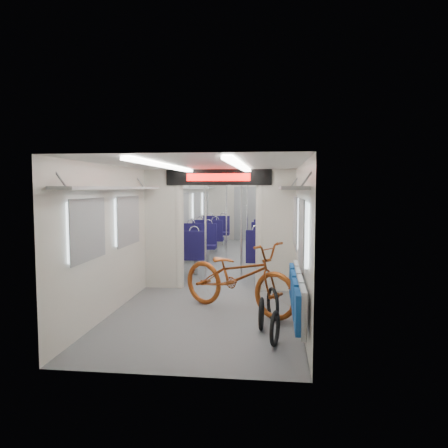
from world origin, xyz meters
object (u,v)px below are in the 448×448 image
Objects in this scene: seat_bay_near_left at (193,245)px; seat_bay_far_left at (212,232)px; bike_hoop_a at (275,330)px; stanchion_far_left at (226,217)px; stanchion_far_right at (247,217)px; bicycle at (238,276)px; bike_hoop_c at (273,306)px; seat_bay_far_right at (271,232)px; stanchion_near_right at (241,226)px; bike_hoop_b at (261,316)px; flip_bench at (297,294)px; stanchion_near_left at (206,228)px; seat_bay_near_right at (269,246)px.

seat_bay_near_left is 1.02× the size of seat_bay_far_left.
stanchion_far_left is at bearing 101.41° from bike_hoop_a.
seat_bay_far_left is 2.25m from stanchion_far_right.
bike_hoop_c is (0.55, -0.45, -0.34)m from bicycle.
stanchion_near_right is (-0.57, -4.60, 0.58)m from seat_bay_far_right.
bike_hoop_b is 0.22× the size of seat_bay_far_left.
seat_bay_far_right is at bearing 92.96° from flip_bench.
bicycle is 1.01× the size of seat_bay_near_left.
bike_hoop_b is 0.20× the size of seat_bay_far_right.
stanchion_near_left is at bearing -100.23° from stanchion_far_right.
seat_bay_far_left is 1.88m from seat_bay_far_right.
bike_hoop_b is 0.20× the size of stanchion_far_left.
bike_hoop_c is 0.24× the size of seat_bay_near_left.
stanchion_far_left is at bearing 100.82° from bike_hoop_b.
bike_hoop_b is at bearing -79.18° from stanchion_far_left.
seat_bay_near_right reaches higher than seat_bay_far_left.
bike_hoop_a is 8.46m from seat_bay_far_right.
seat_bay_near_left is (-2.01, 5.16, 0.35)m from bike_hoop_a.
bike_hoop_a is at bearing -76.84° from seat_bay_far_left.
bicycle is at bearing -86.91° from stanchion_near_right.
bike_hoop_a is 5.55m from seat_bay_near_left.
bicycle is at bearing -78.68° from seat_bay_far_left.
flip_bench reaches higher than bike_hoop_c.
bicycle is 0.79m from bike_hoop_c.
seat_bay_far_right is (1.87, 3.29, 0.02)m from seat_bay_near_left.
stanchion_near_right reaches higher than bicycle.
stanchion_near_left is 1.00× the size of stanchion_far_left.
seat_bay_near_right is 3.39m from seat_bay_far_right.
stanchion_near_right reaches higher than bike_hoop_c.
stanchion_near_right is at bearing 100.47° from bike_hoop_a.
stanchion_far_right reaches higher than flip_bench.
bike_hoop_a is 0.19× the size of stanchion_near_left.
bike_hoop_a is 0.19× the size of stanchion_near_right.
stanchion_far_right is (0.55, 0.19, 0.00)m from stanchion_far_left.
bike_hoop_b is 8.21m from seat_bay_far_left.
stanchion_near_left reaches higher than seat_bay_far_right.
bike_hoop_c is 0.22× the size of seat_bay_near_right.
seat_bay_near_left is (-1.83, 4.56, 0.35)m from bike_hoop_b.
stanchion_near_right is at bearing 105.84° from flip_bench.
flip_bench is 0.82m from bike_hoop_c.
seat_bay_near_left reaches higher than bike_hoop_c.
flip_bench is 6.56m from stanchion_far_right.
stanchion_near_left is (-1.26, -5.08, 0.58)m from seat_bay_far_right.
stanchion_near_right is at bearing 99.21° from bike_hoop_b.
flip_bench reaches higher than bike_hoop_b.
bicycle reaches higher than bike_hoop_b.
stanchion_near_left reaches higher than bike_hoop_a.
seat_bay_near_right is (0.04, 4.46, 0.37)m from bike_hoop_b.
stanchion_far_left and stanchion_far_right have the same top height.
seat_bay_near_right is 4.00m from seat_bay_far_left.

